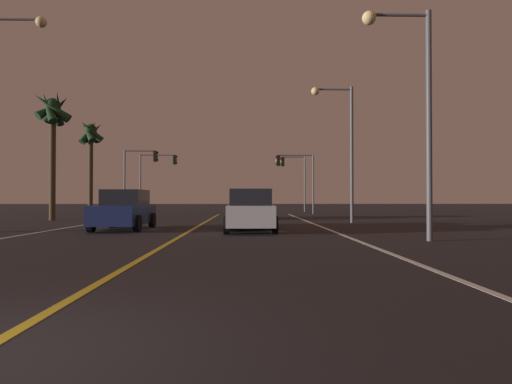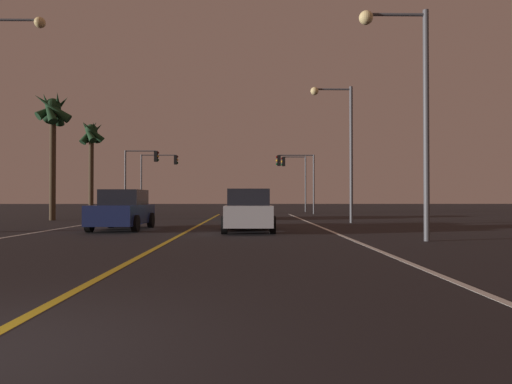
{
  "view_description": "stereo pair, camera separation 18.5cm",
  "coord_description": "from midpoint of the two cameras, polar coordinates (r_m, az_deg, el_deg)",
  "views": [
    {
      "loc": [
        2.33,
        -3.64,
        1.34
      ],
      "look_at": [
        2.95,
        26.83,
        1.76
      ],
      "focal_mm": 31.1,
      "sensor_mm": 36.0,
      "label": 1
    },
    {
      "loc": [
        2.52,
        -3.64,
        1.34
      ],
      "look_at": [
        2.95,
        26.83,
        1.76
      ],
      "focal_mm": 31.1,
      "sensor_mm": 36.0,
      "label": 2
    }
  ],
  "objects": [
    {
      "name": "palm_tree_left_far",
      "position": [
        36.81,
        -20.26,
        6.39
      ],
      "size": [
        2.17,
        2.02,
        7.5
      ],
      "color": "#473826",
      "rests_on": "ground"
    },
    {
      "name": "car_oncoming",
      "position": [
        19.57,
        -16.49,
        -2.28
      ],
      "size": [
        2.02,
        4.3,
        1.7
      ],
      "rotation": [
        0.0,
        0.0,
        -1.57
      ],
      "color": "black",
      "rests_on": "ground"
    },
    {
      "name": "traffic_light_far_right",
      "position": [
        43.1,
        5.03,
        2.7
      ],
      "size": [
        2.45,
        0.36,
        5.38
      ],
      "rotation": [
        0.0,
        0.0,
        3.14
      ],
      "color": "#4C4C51",
      "rests_on": "ground"
    },
    {
      "name": "lane_edge_left",
      "position": [
        19.13,
        -26.4,
        -4.72
      ],
      "size": [
        0.16,
        39.16,
        0.01
      ],
      "primitive_type": "cube",
      "color": "silver",
      "rests_on": "ground"
    },
    {
      "name": "street_lamp_right_near",
      "position": [
        15.0,
        19.46,
        12.04
      ],
      "size": [
        2.19,
        0.44,
        7.24
      ],
      "rotation": [
        0.0,
        0.0,
        3.14
      ],
      "color": "#4C4C51",
      "rests_on": "ground"
    },
    {
      "name": "car_ahead_far",
      "position": [
        28.59,
        -0.82,
        -1.83
      ],
      "size": [
        2.02,
        4.3,
        1.7
      ],
      "rotation": [
        0.0,
        0.0,
        1.57
      ],
      "color": "black",
      "rests_on": "ground"
    },
    {
      "name": "traffic_light_near_right",
      "position": [
        37.58,
        5.18,
        2.9
      ],
      "size": [
        3.27,
        0.36,
        5.01
      ],
      "rotation": [
        0.0,
        0.0,
        3.14
      ],
      "color": "#4C4C51",
      "rests_on": "ground"
    },
    {
      "name": "palm_tree_left_mid",
      "position": [
        29.79,
        -24.46,
        8.69
      ],
      "size": [
        2.32,
        2.05,
        7.86
      ],
      "color": "#473826",
      "rests_on": "ground"
    },
    {
      "name": "traffic_light_far_left",
      "position": [
        43.75,
        -12.24,
        2.89
      ],
      "size": [
        3.62,
        0.36,
        5.54
      ],
      "color": "#4C4C51",
      "rests_on": "ground"
    },
    {
      "name": "car_lead_same_lane",
      "position": [
        17.83,
        -0.66,
        -2.46
      ],
      "size": [
        2.02,
        4.3,
        1.7
      ],
      "rotation": [
        0.0,
        0.0,
        1.57
      ],
      "color": "black",
      "rests_on": "ground"
    },
    {
      "name": "lane_edge_right",
      "position": [
        17.59,
        10.31,
        -5.14
      ],
      "size": [
        0.16,
        39.16,
        0.01
      ],
      "primitive_type": "cube",
      "color": "silver",
      "rests_on": "ground"
    },
    {
      "name": "street_lamp_right_far",
      "position": [
        24.7,
        11.1,
        7.19
      ],
      "size": [
        2.3,
        0.44,
        7.41
      ],
      "rotation": [
        0.0,
        0.0,
        3.14
      ],
      "color": "#4C4C51",
      "rests_on": "ground"
    },
    {
      "name": "traffic_light_near_left",
      "position": [
        38.46,
        -14.38,
        3.15
      ],
      "size": [
        2.9,
        0.36,
        5.35
      ],
      "color": "#4C4C51",
      "rests_on": "ground"
    },
    {
      "name": "lane_center_divider",
      "position": [
        17.44,
        -8.84,
        -5.18
      ],
      "size": [
        0.16,
        39.16,
        0.01
      ],
      "primitive_type": "cube",
      "color": "gold",
      "rests_on": "ground"
    }
  ]
}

